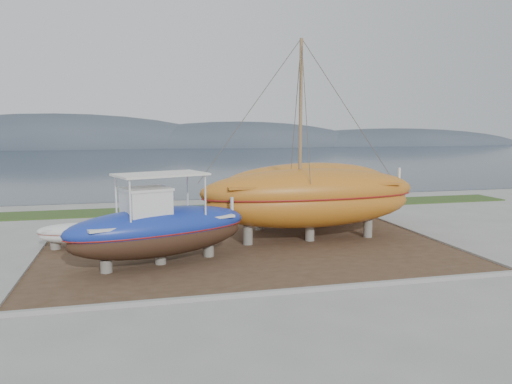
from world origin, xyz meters
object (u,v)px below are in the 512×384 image
object	(u,v)px
blue_caique	(160,219)
orange_sailboat	(311,142)
white_dinghy	(80,236)
orange_bare_hull	(308,195)

from	to	relation	value
blue_caique	orange_sailboat	bearing A→B (deg)	-0.62
blue_caique	white_dinghy	xyz separation A→B (m)	(-3.36, 3.41, -1.24)
blue_caique	orange_bare_hull	xyz separation A→B (m)	(8.38, 6.06, -0.12)
white_dinghy	orange_sailboat	size ratio (longest dim) A/B	0.35
blue_caique	orange_bare_hull	size ratio (longest dim) A/B	0.73
white_dinghy	orange_bare_hull	world-z (taller)	orange_bare_hull
white_dinghy	orange_sailboat	xyz separation A→B (m)	(10.54, -0.96, 4.14)
blue_caique	white_dinghy	bearing A→B (deg)	115.15
orange_sailboat	orange_bare_hull	xyz separation A→B (m)	(1.20, 3.62, -3.02)
white_dinghy	orange_bare_hull	distance (m)	12.09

